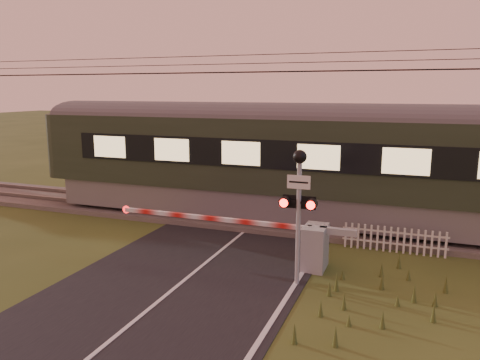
% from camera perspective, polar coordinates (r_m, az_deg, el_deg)
% --- Properties ---
extents(ground, '(160.00, 160.00, 0.00)m').
position_cam_1_polar(ground, '(12.15, -7.68, -12.80)').
color(ground, '#38471B').
rests_on(ground, ground).
extents(road, '(6.00, 140.00, 0.03)m').
position_cam_1_polar(road, '(11.96, -8.15, -13.18)').
color(road, black).
rests_on(road, ground).
extents(track_bed, '(140.00, 3.40, 0.39)m').
position_cam_1_polar(track_bed, '(17.78, 2.25, -4.76)').
color(track_bed, '#47423D').
rests_on(track_bed, ground).
extents(overhead_wires, '(120.00, 0.62, 0.62)m').
position_cam_1_polar(overhead_wires, '(17.14, 2.40, 13.78)').
color(overhead_wires, black).
rests_on(overhead_wires, ground).
extents(boom_gate, '(7.31, 0.94, 1.25)m').
position_cam_1_polar(boom_gate, '(13.20, 7.75, -7.66)').
color(boom_gate, gray).
rests_on(boom_gate, ground).
extents(crossing_signal, '(0.88, 0.36, 3.45)m').
position_cam_1_polar(crossing_signal, '(11.56, 7.20, -1.64)').
color(crossing_signal, gray).
rests_on(crossing_signal, ground).
extents(picket_fence, '(3.10, 0.07, 0.79)m').
position_cam_1_polar(picket_fence, '(15.05, 18.26, -6.92)').
color(picket_fence, silver).
rests_on(picket_fence, ground).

